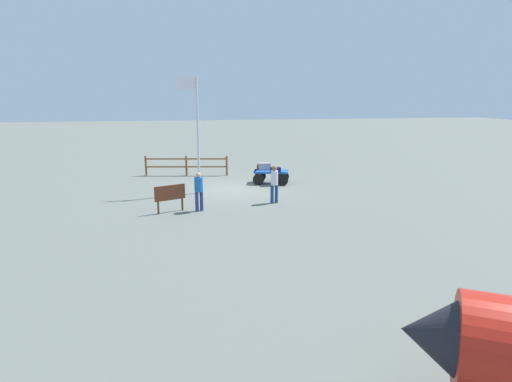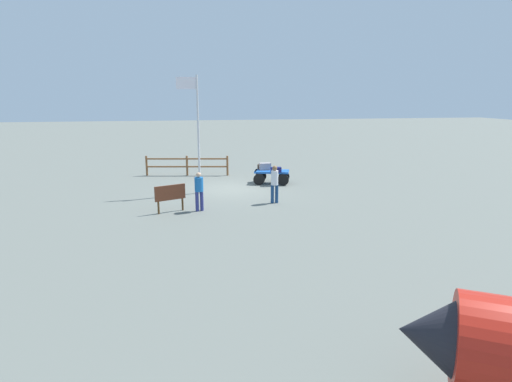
{
  "view_description": "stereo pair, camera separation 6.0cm",
  "coord_description": "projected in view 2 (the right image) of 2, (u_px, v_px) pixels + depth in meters",
  "views": [
    {
      "loc": [
        2.62,
        20.61,
        4.61
      ],
      "look_at": [
        -0.04,
        6.0,
        1.23
      ],
      "focal_mm": 29.61,
      "sensor_mm": 36.0,
      "label": 1
    },
    {
      "loc": [
        2.56,
        20.62,
        4.61
      ],
      "look_at": [
        -0.04,
        6.0,
        1.23
      ],
      "focal_mm": 29.61,
      "sensor_mm": 36.0,
      "label": 2
    }
  ],
  "objects": [
    {
      "name": "worker_trailing",
      "position": [
        199.0,
        189.0,
        17.0
      ],
      "size": [
        0.43,
        0.43,
        1.6
      ],
      "color": "navy",
      "rests_on": "ground"
    },
    {
      "name": "wooden_fence",
      "position": [
        187.0,
        164.0,
        24.65
      ],
      "size": [
        4.78,
        0.92,
        1.16
      ],
      "color": "brown",
      "rests_on": "ground"
    },
    {
      "name": "suitcase_navy",
      "position": [
        265.0,
        166.0,
        22.61
      ],
      "size": [
        0.6,
        0.37,
        0.37
      ],
      "color": "gray",
      "rests_on": "luggage_cart"
    },
    {
      "name": "worker_lead",
      "position": [
        275.0,
        182.0,
        18.27
      ],
      "size": [
        0.34,
        0.33,
        1.66
      ],
      "color": "navy",
      "rests_on": "ground"
    },
    {
      "name": "suitcase_olive",
      "position": [
        264.0,
        167.0,
        22.84
      ],
      "size": [
        0.69,
        0.46,
        0.26
      ],
      "color": "#3C2B1E",
      "rests_on": "luggage_cart"
    },
    {
      "name": "luggage_cart",
      "position": [
        271.0,
        175.0,
        22.45
      ],
      "size": [
        2.09,
        1.55,
        0.7
      ],
      "color": "blue",
      "rests_on": "ground"
    },
    {
      "name": "ground_plane",
      "position": [
        234.0,
        189.0,
        21.26
      ],
      "size": [
        120.0,
        120.0,
        0.0
      ],
      "primitive_type": "plane",
      "color": "slate"
    },
    {
      "name": "signboard",
      "position": [
        170.0,
        194.0,
        16.87
      ],
      "size": [
        1.2,
        0.55,
        1.11
      ],
      "color": "#4C3319",
      "rests_on": "ground"
    },
    {
      "name": "flagpole",
      "position": [
        196.0,
        125.0,
        19.61
      ],
      "size": [
        0.99,
        0.11,
        5.52
      ],
      "color": "silver",
      "rests_on": "ground"
    },
    {
      "name": "suitcase_tan",
      "position": [
        276.0,
        170.0,
        21.89
      ],
      "size": [
        0.53,
        0.32,
        0.26
      ],
      "color": "#111655",
      "rests_on": "luggage_cart"
    }
  ]
}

